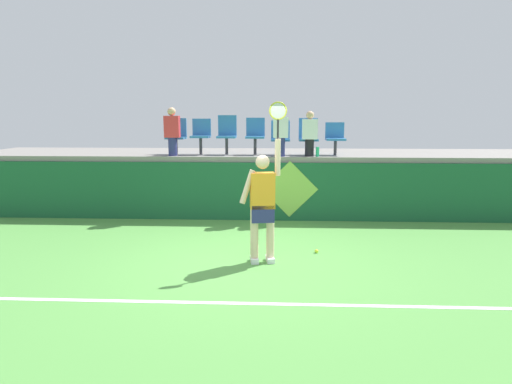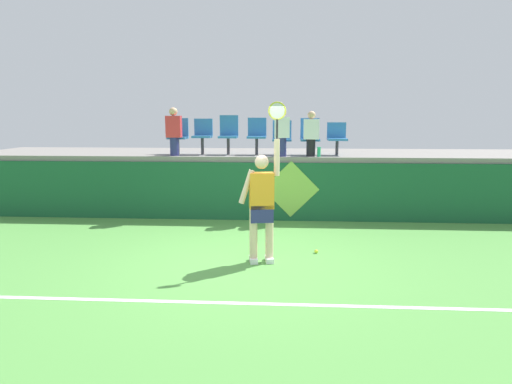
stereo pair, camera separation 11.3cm
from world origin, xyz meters
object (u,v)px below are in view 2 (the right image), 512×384
Objects in this scene: spectator_0 at (282,132)px; tennis_player at (262,203)px; spectator_2 at (174,131)px; stadium_chair_5 at (310,135)px; stadium_chair_4 at (282,136)px; water_bottle at (319,152)px; stadium_chair_2 at (229,133)px; stadium_chair_6 at (337,137)px; stadium_chair_0 at (178,134)px; spectator_1 at (311,133)px; stadium_chair_1 at (203,134)px; stadium_chair_3 at (257,134)px; tennis_ball at (316,251)px.

tennis_player is at bearing -95.75° from spectator_0.
stadium_chair_5 is at bearing 7.75° from spectator_2.
spectator_2 is (-2.47, -0.42, 0.14)m from stadium_chair_4.
tennis_player is 11.78× the size of water_bottle.
stadium_chair_4 is 0.75× the size of spectator_0.
stadium_chair_2 reaches higher than stadium_chair_5.
stadium_chair_4 reaches higher than stadium_chair_6.
stadium_chair_0 is 0.92× the size of stadium_chair_2.
stadium_chair_6 is (1.28, -0.01, -0.01)m from stadium_chair_4.
stadium_chair_2 is at bearing 168.02° from spectator_1.
tennis_player reaches higher than stadium_chair_6.
stadium_chair_2 is 0.91× the size of spectator_1.
spectator_1 reaches higher than stadium_chair_1.
stadium_chair_3 reaches higher than stadium_chair_0.
stadium_chair_3 is at bearing 179.81° from stadium_chair_6.
spectator_1 is at bearing -7.35° from stadium_chair_0.
tennis_ball is 0.06× the size of spectator_0.
stadium_chair_6 is at bearing 47.54° from water_bottle.
tennis_ball is 0.08× the size of stadium_chair_0.
stadium_chair_5 is at bearing 0.23° from stadium_chair_1.
water_bottle is 0.22× the size of spectator_1.
spectator_1 reaches higher than tennis_ball.
stadium_chair_0 is at bearing 135.72° from tennis_ball.
stadium_chair_1 is 0.78× the size of spectator_0.
stadium_chair_3 is 0.75m from spectator_0.
stadium_chair_2 is at bearing 179.74° from stadium_chair_6.
stadium_chair_4 is (-0.83, 0.50, 0.32)m from water_bottle.
stadium_chair_4 is (-0.62, 3.01, 1.83)m from tennis_ball.
stadium_chair_4 is at bearing 84.99° from tennis_player.
spectator_0 reaches higher than spectator_1.
tennis_player is at bearing -95.01° from stadium_chair_4.
spectator_2 is (-3.12, -0.02, 0.05)m from spectator_1.
tennis_player is 2.35× the size of spectator_2.
stadium_chair_1 is at bearing 166.63° from spectator_0.
stadium_chair_4 is 0.73× the size of spectator_2.
stadium_chair_6 is (1.59, 3.50, 0.87)m from tennis_player.
stadium_chair_4 is at bearing 0.11° from stadium_chair_3.
stadium_chair_1 is at bearing 169.68° from water_bottle.
stadium_chair_1 is at bearing 129.75° from tennis_ball.
spectator_2 is (-2.16, 3.09, 1.01)m from tennis_player.
tennis_ball is at bearing -76.46° from spectator_0.
spectator_1 is at bearing -11.98° from stadium_chair_2.
stadium_chair_1 is (0.59, -0.01, 0.01)m from stadium_chair_0.
stadium_chair_5 reaches higher than water_bottle.
stadium_chair_0 is at bearing -179.91° from stadium_chair_5.
spectator_2 is (-0.00, -0.42, 0.10)m from stadium_chair_0.
stadium_chair_2 reaches higher than water_bottle.
spectator_1 is at bearing 89.14° from tennis_ball.
stadium_chair_6 is (1.87, -0.01, -0.06)m from stadium_chair_3.
water_bottle reaches higher than tennis_ball.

